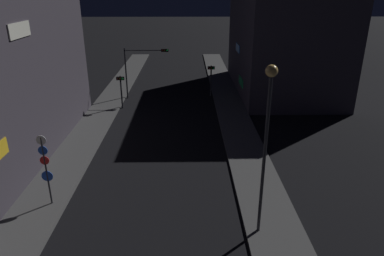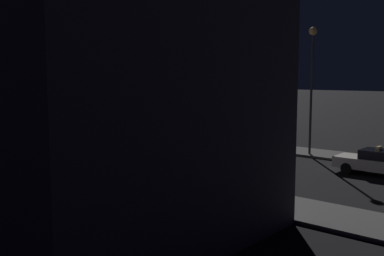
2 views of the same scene
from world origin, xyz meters
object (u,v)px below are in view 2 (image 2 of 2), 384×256
at_px(traffic_light_right_kerb, 85,105).
at_px(taxi, 377,162).
at_px(traffic_light_overhead, 17,92).
at_px(traffic_light_left_kerb, 18,114).
at_px(sign_pole_left, 165,130).
at_px(street_lamp_near_block, 312,67).

bearing_deg(traffic_light_right_kerb, taxi, -94.15).
relative_size(traffic_light_overhead, traffic_light_left_kerb, 1.65).
height_order(traffic_light_right_kerb, sign_pole_left, sign_pole_left).
height_order(taxi, street_lamp_near_block, street_lamp_near_block).
distance_m(taxi, sign_pole_left, 11.93).
height_order(taxi, traffic_light_overhead, traffic_light_overhead).
distance_m(sign_pole_left, street_lamp_near_block, 12.29).
relative_size(traffic_light_right_kerb, street_lamp_near_block, 0.41).
distance_m(traffic_light_left_kerb, street_lamp_near_block, 23.04).
xyz_separation_m(traffic_light_overhead, sign_pole_left, (-2.92, -21.17, -1.47)).
xyz_separation_m(sign_pole_left, street_lamp_near_block, (11.50, -2.61, 3.49)).
bearing_deg(street_lamp_near_block, traffic_light_left_kerb, 117.17).
bearing_deg(sign_pole_left, traffic_light_overhead, 82.16).
height_order(traffic_light_left_kerb, sign_pole_left, sign_pole_left).
xyz_separation_m(taxi, traffic_light_right_kerb, (2.19, 30.18, 1.81)).
bearing_deg(traffic_light_right_kerb, sign_pole_left, -115.80).
height_order(taxi, traffic_light_left_kerb, traffic_light_left_kerb).
distance_m(taxi, traffic_light_left_kerb, 26.95).
xyz_separation_m(taxi, street_lamp_near_block, (3.09, 5.64, 5.36)).
bearing_deg(traffic_light_overhead, traffic_light_left_kerb, -117.11).
distance_m(taxi, traffic_light_overhead, 30.12).
bearing_deg(traffic_light_overhead, street_lamp_near_block, -70.17).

